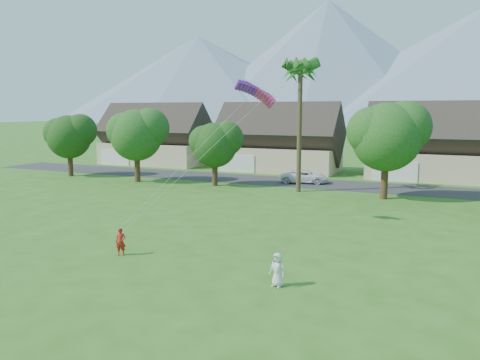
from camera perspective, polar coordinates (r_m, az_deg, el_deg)
The scene contains 10 objects.
ground at distance 19.62m, azimuth -12.29°, elevation -15.12°, with size 500.00×500.00×0.00m, color #2D6019.
street at distance 50.22m, azimuth 11.11°, elevation -0.56°, with size 90.00×7.00×0.01m, color #2D2D30.
kite_flyer at distance 26.26m, azimuth -14.33°, elevation -7.32°, with size 0.55×0.36×1.51m, color #AD1E13.
watcher at distance 21.24m, azimuth 4.58°, elevation -10.84°, with size 0.75×0.49×1.54m, color silver.
parked_car at distance 50.84m, azimuth 7.86°, elevation 0.43°, with size 2.34×5.08×1.41m, color white.
mountain_ridge at distance 275.25m, azimuth 24.21°, elevation 12.25°, with size 540.00×240.00×70.00m.
houses_row at distance 58.50m, azimuth 13.63°, elevation 4.03°, with size 72.75×8.19×8.86m.
tree_row at distance 44.09m, azimuth 8.08°, elevation 4.66°, with size 62.27×6.67×8.45m.
fan_palm at distance 44.96m, azimuth 7.40°, elevation 13.57°, with size 3.00×3.00×13.80m.
parafoil_kite at distance 31.20m, azimuth 1.98°, elevation 10.73°, with size 3.02×1.50×0.50m.
Camera 1 is at (10.76, -14.43, 7.81)m, focal length 35.00 mm.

